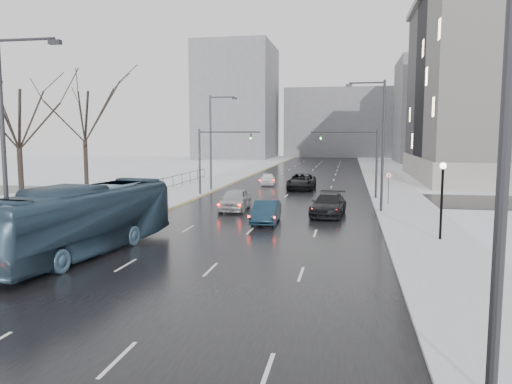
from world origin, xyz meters
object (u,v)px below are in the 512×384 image
Objects in this scene: streetlight_r_near at (489,156)px; mast_signal_right at (365,155)px; lamppost_r_mid at (442,190)px; mast_signal_left at (210,154)px; tree_park_e at (87,198)px; sedan_right_near at (266,212)px; streetlight_l_far at (213,138)px; no_uturn_sign at (389,179)px; sedan_right_cross at (302,181)px; streetlight_l_near at (8,143)px; sedan_right_far at (328,205)px; tree_park_d at (23,215)px; sedan_center_far at (268,179)px; bus at (83,220)px; streetlight_r_mid at (380,139)px; sedan_center_near at (235,199)px.

streetlight_r_near reaches higher than mast_signal_right.
lamppost_r_mid is 0.66× the size of mast_signal_right.
tree_park_e is at bearing -159.81° from mast_signal_left.
sedan_right_near is at bearing -60.84° from mast_signal_left.
streetlight_r_near is at bearing -68.75° from streetlight_l_far.
no_uturn_sign is 0.44× the size of sedan_right_cross.
streetlight_l_far is at bearing 90.00° from streetlight_l_near.
streetlight_l_far is 19.41m from no_uturn_sign.
tree_park_e is 2.08× the size of mast_signal_left.
sedan_right_near is at bearing -90.95° from sedan_right_cross.
tree_park_e is at bearing 170.14° from sedan_right_far.
streetlight_l_far is at bearing 137.12° from sedan_right_far.
streetlight_r_near reaches higher than sedan_right_cross.
tree_park_d is at bearing 178.57° from sedan_right_near.
sedan_right_near is at bearing -115.95° from mast_signal_right.
mast_signal_right is 15.73m from sedan_center_far.
sedan_right_far is 22.53m from sedan_center_far.
tree_park_e is at bearing 154.38° from lamppost_r_mid.
streetlight_l_far is 0.80× the size of bus.
mast_signal_right is at bearing 0.00° from mast_signal_left.
streetlight_r_mid reaches higher than mast_signal_left.
streetlight_l_near is 21.78m from lamppost_r_mid.
mast_signal_right is at bearing 62.70° from sedan_right_near.
no_uturn_sign is at bearing 20.19° from sedan_center_near.
mast_signal_right is 2.41× the size of no_uturn_sign.
lamppost_r_mid is 32.44m from sedan_center_far.
streetlight_r_mid reaches higher than tree_park_d.
streetlight_r_mid is at bearing 54.65° from bus.
no_uturn_sign is 13.03m from sedan_center_near.
streetlight_l_near reaches higher than sedan_right_far.
mast_signal_left is at bearing 98.25° from bus.
sedan_right_near is 5.60m from sedan_right_far.
bus is 18.33m from sedan_right_far.
streetlight_l_far is at bearing 38.57° from tree_park_e.
streetlight_l_near is 36.55m from sedan_right_cross.
mast_signal_left is (-15.49, 38.00, -1.51)m from streetlight_r_near.
streetlight_l_far is at bearing -161.06° from sedan_right_cross.
lamppost_r_mid is (19.17, 10.00, -2.67)m from streetlight_l_near.
sedan_right_cross is at bearing 126.80° from no_uturn_sign.
lamppost_r_mid is at bearing -78.46° from mast_signal_right.
tree_park_e is 2.69× the size of sedan_center_near.
bus is 2.48× the size of sedan_center_near.
streetlight_l_far is at bearing 143.70° from streetlight_r_mid.
streetlight_r_mid reaches higher than sedan_right_far.
sedan_right_cross is at bearing 87.55° from sedan_right_near.
no_uturn_sign is (1.03, 4.00, -3.32)m from streetlight_r_mid.
no_uturn_sign reaches higher than sedan_center_near.
streetlight_r_mid is 22.76m from sedan_center_far.
tree_park_d is at bearing -131.43° from sedan_right_cross.
streetlight_r_near is 45.06m from streetlight_l_far.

